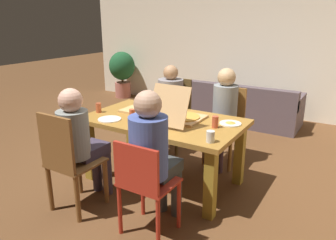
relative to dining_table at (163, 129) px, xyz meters
The scene contains 21 objects.
ground_plane 0.62m from the dining_table, ahead, with size 20.00×20.00×0.00m, color brown.
back_wall 3.39m from the dining_table, 90.00° to the left, with size 7.51×0.12×3.00m, color #F1E7CE.
dining_table is the anchor object (origin of this frame).
chair_0 1.05m from the dining_table, 113.92° to the left, with size 0.45×0.41×0.98m.
person_0 0.91m from the dining_table, 117.90° to the left, with size 0.34×0.56×1.18m.
chair_1 0.99m from the dining_table, 66.86° to the left, with size 0.40×0.45×0.95m.
person_1 0.85m from the dining_table, 62.83° to the left, with size 0.30×0.49×1.21m.
chair_2 1.07m from the dining_table, 113.54° to the right, with size 0.43×0.44×0.99m.
person_2 0.92m from the dining_table, 117.70° to the right, with size 0.29×0.53×1.19m.
chair_3 1.00m from the dining_table, 67.13° to the right, with size 0.44×0.38×0.86m.
person_3 0.87m from the dining_table, 63.56° to the right, with size 0.32×0.53×1.26m.
pizza_box_0 0.26m from the dining_table, 13.78° to the left, with size 0.42×0.58×0.41m.
pizza_box_1 0.42m from the dining_table, 161.20° to the left, with size 0.39×0.39×0.03m.
plate_0 0.59m from the dining_table, 145.46° to the right, with size 0.25×0.25×0.01m.
plate_1 0.73m from the dining_table, 17.21° to the left, with size 0.22×0.22×0.03m.
drinking_glass_0 0.82m from the dining_table, 26.47° to the right, with size 0.08×0.08×0.10m, color silver.
drinking_glass_1 0.37m from the dining_table, 143.98° to the right, with size 0.06×0.06×0.12m, color #B94A2B.
drinking_glass_2 0.80m from the dining_table, 166.88° to the right, with size 0.06×0.06×0.11m, color #BE5432.
drinking_glass_3 0.62m from the dining_table, ahead, with size 0.06×0.06×0.12m, color #B74B30.
couch 2.55m from the dining_table, 88.49° to the left, with size 1.88×0.78×0.71m.
potted_plant 4.13m from the dining_table, 135.25° to the left, with size 0.58×0.58×1.04m.
Camera 1 is at (1.79, -2.83, 1.80)m, focal length 34.77 mm.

